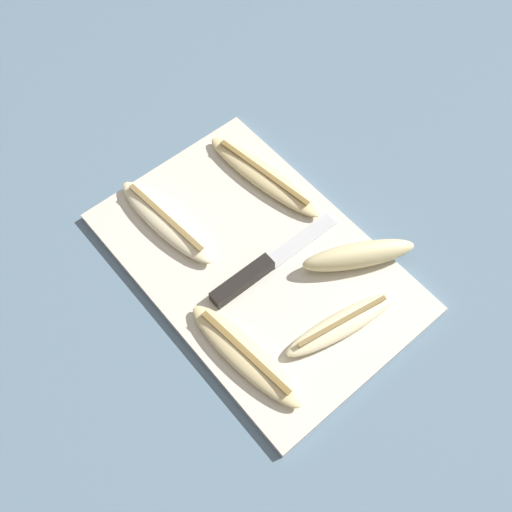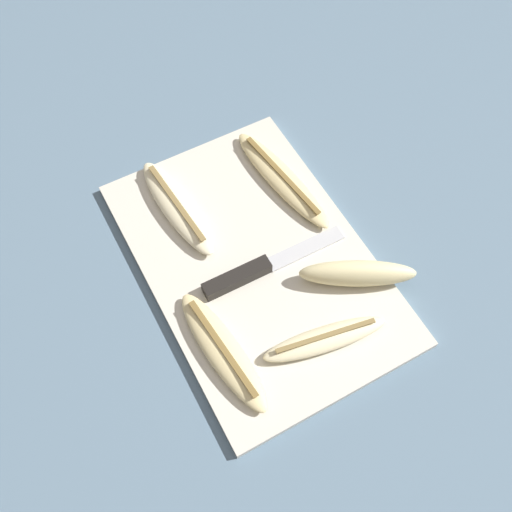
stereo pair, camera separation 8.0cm
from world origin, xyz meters
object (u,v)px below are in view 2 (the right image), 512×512
object	(u,v)px
banana_bright_far	(177,207)
banana_pale_long	(325,339)
banana_soft_right	(358,273)
banana_mellow_near	(282,179)
banana_ripe_center	(223,351)
knife	(250,272)

from	to	relation	value
banana_bright_far	banana_pale_long	size ratio (longest dim) A/B	1.13
banana_soft_right	banana_mellow_near	bearing A→B (deg)	-178.19
banana_mellow_near	banana_bright_far	bearing A→B (deg)	-100.05
banana_ripe_center	banana_soft_right	bearing A→B (deg)	91.93
banana_mellow_near	banana_pale_long	bearing A→B (deg)	-17.72
banana_ripe_center	banana_soft_right	size ratio (longest dim) A/B	1.25
banana_ripe_center	banana_bright_far	distance (m)	0.22
banana_bright_far	banana_pale_long	world-z (taller)	same
banana_mellow_near	banana_pale_long	size ratio (longest dim) A/B	1.28
banana_ripe_center	banana_bright_far	world-z (taller)	banana_bright_far
knife	banana_bright_far	bearing A→B (deg)	-163.19
knife	banana_pale_long	bearing A→B (deg)	16.66
banana_bright_far	banana_soft_right	world-z (taller)	banana_soft_right
knife	banana_pale_long	size ratio (longest dim) A/B	1.26
knife	banana_ripe_center	world-z (taller)	banana_ripe_center
knife	banana_ripe_center	bearing A→B (deg)	-44.47
banana_ripe_center	banana_pale_long	distance (m)	0.13
banana_pale_long	banana_soft_right	size ratio (longest dim) A/B	1.10
banana_ripe_center	banana_soft_right	world-z (taller)	banana_soft_right
banana_ripe_center	banana_pale_long	xyz separation A→B (m)	(0.05, 0.12, 0.00)
banana_ripe_center	knife	bearing A→B (deg)	134.93
knife	banana_ripe_center	distance (m)	0.11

